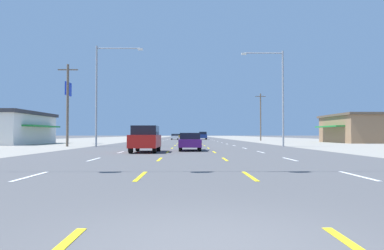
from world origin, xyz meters
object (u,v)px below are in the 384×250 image
Objects in this scene: hatchback_center_turn_far at (189,136)px; sedan_inner_left_farther at (179,136)px; suv_inner_left_nearest at (146,139)px; streetlight_left_row_0 at (101,88)px; streetlight_right_row_0 at (279,91)px; sedan_center_turn_near at (190,141)px; sedan_inner_left_mid at (175,137)px; suv_inner_right_midfar at (203,135)px; pole_sign_left_row_1 at (68,97)px.

hatchback_center_turn_far is 0.87× the size of sedan_inner_left_farther.
suv_inner_left_nearest is 73.29m from hatchback_center_turn_far.
streetlight_left_row_0 reaches higher than streetlight_right_row_0.
hatchback_center_turn_far is at bearing 89.96° from sedan_center_turn_near.
sedan_center_turn_near is at bearing -137.46° from streetlight_right_row_0.
suv_inner_left_nearest is 18.16m from streetlight_right_row_0.
suv_inner_left_nearest reaches higher than sedan_inner_left_mid.
suv_inner_left_nearest is 0.47× the size of streetlight_right_row_0.
suv_inner_right_midfar is 10.61m from hatchback_center_turn_far.
streetlight_left_row_0 reaches higher than suv_inner_left_nearest.
streetlight_left_row_0 is (-9.56, 8.95, 5.63)m from sedan_center_turn_near.
suv_inner_right_midfar is 52.35m from streetlight_right_row_0.
pole_sign_left_row_1 is at bearing -108.37° from sedan_inner_left_mid.
suv_inner_left_nearest reaches higher than sedan_inner_left_farther.
pole_sign_left_row_1 is 12.73m from streetlight_left_row_0.
suv_inner_right_midfar is at bearing 86.52° from sedan_center_turn_near.
pole_sign_left_row_1 reaches higher than sedan_inner_left_farther.
sedan_inner_left_mid is at bearing 93.34° from sedan_center_turn_near.
pole_sign_left_row_1 reaches higher than suv_inner_left_nearest.
suv_inner_left_nearest is at bearing -96.36° from suv_inner_right_midfar.
streetlight_left_row_0 is at bearing 136.90° from sedan_center_turn_near.
sedan_inner_left_mid is (-0.11, 61.98, -0.27)m from suv_inner_left_nearest.
suv_inner_right_midfar is 0.47× the size of streetlight_right_row_0.
sedan_inner_left_mid is 51.15m from streetlight_left_row_0.
sedan_inner_left_farther is 80.74m from streetlight_right_row_0.
sedan_inner_left_farther is 0.43× the size of streetlight_right_row_0.
streetlight_left_row_0 is (-6.21, 11.51, 5.36)m from suv_inner_left_nearest.
sedan_inner_left_mid and sedan_inner_left_farther have the same top height.
suv_inner_right_midfar reaches higher than sedan_center_turn_near.
hatchback_center_turn_far is (0.04, 70.65, 0.03)m from sedan_center_turn_near.
pole_sign_left_row_1 reaches higher than sedan_center_turn_near.
streetlight_left_row_0 reaches higher than sedan_inner_left_mid.
streetlight_right_row_0 is at bearing 41.29° from suv_inner_left_nearest.
sedan_inner_left_mid is 7.28m from suv_inner_right_midfar.
sedan_inner_left_farther is 79.95m from streetlight_left_row_0.
streetlight_left_row_0 is (-6.28, -79.50, 5.63)m from sedan_inner_left_farther.
sedan_inner_left_mid is at bearing 83.11° from streetlight_left_row_0.
hatchback_center_turn_far is (3.51, 11.24, 0.03)m from sedan_inner_left_mid.
sedan_inner_left_mid is 11.77m from hatchback_center_turn_far.
hatchback_center_turn_far is at bearing 71.85° from pole_sign_left_row_1.
pole_sign_left_row_1 is (-13.38, 22.03, 5.49)m from suv_inner_left_nearest.
streetlight_right_row_0 is (13.10, 11.51, 5.06)m from suv_inner_left_nearest.
sedan_center_turn_near is 88.51m from sedan_inner_left_farther.
sedan_inner_left_farther is 0.53× the size of pole_sign_left_row_1.
sedan_inner_left_farther is at bearing 92.13° from sedan_center_turn_near.
sedan_inner_left_farther is (-3.28, 88.45, 0.00)m from sedan_center_turn_near.
sedan_inner_left_farther is (0.18, 29.03, 0.00)m from sedan_inner_left_mid.
sedan_center_turn_near is 0.53× the size of pole_sign_left_row_1.
pole_sign_left_row_1 reaches higher than hatchback_center_turn_far.
hatchback_center_turn_far is at bearing 110.15° from suv_inner_right_midfar.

